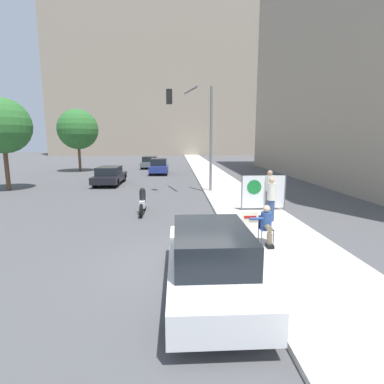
{
  "coord_description": "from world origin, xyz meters",
  "views": [
    {
      "loc": [
        -0.3,
        -7.28,
        3.31
      ],
      "look_at": [
        0.34,
        4.96,
        1.19
      ],
      "focal_mm": 28.0,
      "sensor_mm": 36.0,
      "label": 1
    }
  ],
  "objects_px": {
    "street_tree_midblock": "(78,129)",
    "traffic_light_pole": "(197,122)",
    "car_on_road_distant": "(150,162)",
    "motorcycle_on_road": "(143,202)",
    "car_on_road_midblock": "(159,166)",
    "seated_protester": "(266,223)",
    "street_tree_near_curb": "(2,126)",
    "car_on_road_nearest": "(110,175)",
    "jogger_on_sidewalk": "(271,199)",
    "pedestrian_behind": "(269,190)",
    "protest_banner": "(263,192)",
    "parked_car_curbside": "(210,260)"
  },
  "relations": [
    {
      "from": "street_tree_midblock",
      "to": "traffic_light_pole",
      "type": "bearing_deg",
      "value": -50.61
    },
    {
      "from": "traffic_light_pole",
      "to": "car_on_road_distant",
      "type": "relative_size",
      "value": 1.35
    },
    {
      "from": "motorcycle_on_road",
      "to": "car_on_road_midblock",
      "type": "bearing_deg",
      "value": 90.64
    },
    {
      "from": "seated_protester",
      "to": "street_tree_near_curb",
      "type": "relative_size",
      "value": 0.2
    },
    {
      "from": "traffic_light_pole",
      "to": "car_on_road_midblock",
      "type": "distance_m",
      "value": 12.17
    },
    {
      "from": "car_on_road_nearest",
      "to": "car_on_road_midblock",
      "type": "height_order",
      "value": "car_on_road_midblock"
    },
    {
      "from": "traffic_light_pole",
      "to": "car_on_road_nearest",
      "type": "distance_m",
      "value": 8.45
    },
    {
      "from": "car_on_road_midblock",
      "to": "motorcycle_on_road",
      "type": "relative_size",
      "value": 2.06
    },
    {
      "from": "car_on_road_distant",
      "to": "street_tree_midblock",
      "type": "xyz_separation_m",
      "value": [
        -7.2,
        -3.55,
        3.75
      ]
    },
    {
      "from": "car_on_road_distant",
      "to": "street_tree_midblock",
      "type": "relative_size",
      "value": 0.73
    },
    {
      "from": "jogger_on_sidewalk",
      "to": "motorcycle_on_road",
      "type": "bearing_deg",
      "value": -2.64
    },
    {
      "from": "car_on_road_distant",
      "to": "jogger_on_sidewalk",
      "type": "bearing_deg",
      "value": -74.52
    },
    {
      "from": "traffic_light_pole",
      "to": "street_tree_near_curb",
      "type": "relative_size",
      "value": 1.07
    },
    {
      "from": "pedestrian_behind",
      "to": "car_on_road_nearest",
      "type": "bearing_deg",
      "value": -6.88
    },
    {
      "from": "protest_banner",
      "to": "parked_car_curbside",
      "type": "xyz_separation_m",
      "value": [
        -3.25,
        -7.21,
        -0.23
      ]
    },
    {
      "from": "parked_car_curbside",
      "to": "street_tree_midblock",
      "type": "xyz_separation_m",
      "value": [
        -11.1,
        26.73,
        3.71
      ]
    },
    {
      "from": "traffic_light_pole",
      "to": "motorcycle_on_road",
      "type": "bearing_deg",
      "value": -118.34
    },
    {
      "from": "parked_car_curbside",
      "to": "street_tree_midblock",
      "type": "bearing_deg",
      "value": 112.54
    },
    {
      "from": "car_on_road_distant",
      "to": "street_tree_near_curb",
      "type": "bearing_deg",
      "value": -116.79
    },
    {
      "from": "traffic_light_pole",
      "to": "street_tree_midblock",
      "type": "xyz_separation_m",
      "value": [
        -11.66,
        14.19,
        0.05
      ]
    },
    {
      "from": "protest_banner",
      "to": "street_tree_near_curb",
      "type": "xyz_separation_m",
      "value": [
        -15.21,
        7.11,
        3.25
      ]
    },
    {
      "from": "traffic_light_pole",
      "to": "pedestrian_behind",
      "type": "bearing_deg",
      "value": -61.4
    },
    {
      "from": "car_on_road_nearest",
      "to": "street_tree_midblock",
      "type": "xyz_separation_m",
      "value": [
        -5.32,
        10.02,
        3.77
      ]
    },
    {
      "from": "pedestrian_behind",
      "to": "traffic_light_pole",
      "type": "distance_m",
      "value": 7.0
    },
    {
      "from": "parked_car_curbside",
      "to": "street_tree_near_curb",
      "type": "xyz_separation_m",
      "value": [
        -11.96,
        14.32,
        3.48
      ]
    },
    {
      "from": "car_on_road_nearest",
      "to": "car_on_road_distant",
      "type": "bearing_deg",
      "value": 82.13
    },
    {
      "from": "traffic_light_pole",
      "to": "car_on_road_midblock",
      "type": "height_order",
      "value": "traffic_light_pole"
    },
    {
      "from": "street_tree_near_curb",
      "to": "street_tree_midblock",
      "type": "bearing_deg",
      "value": 86.01
    },
    {
      "from": "seated_protester",
      "to": "street_tree_midblock",
      "type": "distance_m",
      "value": 27.64
    },
    {
      "from": "pedestrian_behind",
      "to": "car_on_road_midblock",
      "type": "relative_size",
      "value": 0.43
    },
    {
      "from": "seated_protester",
      "to": "protest_banner",
      "type": "distance_m",
      "value": 4.68
    },
    {
      "from": "car_on_road_distant",
      "to": "motorcycle_on_road",
      "type": "distance_m",
      "value": 23.03
    },
    {
      "from": "car_on_road_distant",
      "to": "street_tree_midblock",
      "type": "height_order",
      "value": "street_tree_midblock"
    },
    {
      "from": "seated_protester",
      "to": "traffic_light_pole",
      "type": "distance_m",
      "value": 10.6
    },
    {
      "from": "protest_banner",
      "to": "motorcycle_on_road",
      "type": "xyz_separation_m",
      "value": [
        -5.5,
        0.11,
        -0.45
      ]
    },
    {
      "from": "pedestrian_behind",
      "to": "car_on_road_distant",
      "type": "distance_m",
      "value": 24.3
    },
    {
      "from": "car_on_road_midblock",
      "to": "street_tree_midblock",
      "type": "distance_m",
      "value": 9.87
    },
    {
      "from": "seated_protester",
      "to": "car_on_road_midblock",
      "type": "bearing_deg",
      "value": 109.27
    },
    {
      "from": "jogger_on_sidewalk",
      "to": "parked_car_curbside",
      "type": "relative_size",
      "value": 0.38
    },
    {
      "from": "traffic_light_pole",
      "to": "parked_car_curbside",
      "type": "relative_size",
      "value": 1.41
    },
    {
      "from": "pedestrian_behind",
      "to": "street_tree_near_curb",
      "type": "distance_m",
      "value": 17.34
    },
    {
      "from": "motorcycle_on_road",
      "to": "street_tree_near_curb",
      "type": "bearing_deg",
      "value": 144.18
    },
    {
      "from": "protest_banner",
      "to": "car_on_road_midblock",
      "type": "relative_size",
      "value": 0.48
    },
    {
      "from": "parked_car_curbside",
      "to": "car_on_road_nearest",
      "type": "distance_m",
      "value": 17.68
    },
    {
      "from": "pedestrian_behind",
      "to": "car_on_road_nearest",
      "type": "height_order",
      "value": "pedestrian_behind"
    },
    {
      "from": "car_on_road_distant",
      "to": "motorcycle_on_road",
      "type": "xyz_separation_m",
      "value": [
        1.64,
        -22.97,
        -0.18
      ]
    },
    {
      "from": "seated_protester",
      "to": "jogger_on_sidewalk",
      "type": "xyz_separation_m",
      "value": [
        0.98,
        2.62,
        0.25
      ]
    },
    {
      "from": "street_tree_near_curb",
      "to": "street_tree_midblock",
      "type": "xyz_separation_m",
      "value": [
        0.86,
        12.41,
        0.23
      ]
    },
    {
      "from": "traffic_light_pole",
      "to": "motorcycle_on_road",
      "type": "relative_size",
      "value": 3.09
    },
    {
      "from": "pedestrian_behind",
      "to": "protest_banner",
      "type": "distance_m",
      "value": 0.29
    }
  ]
}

